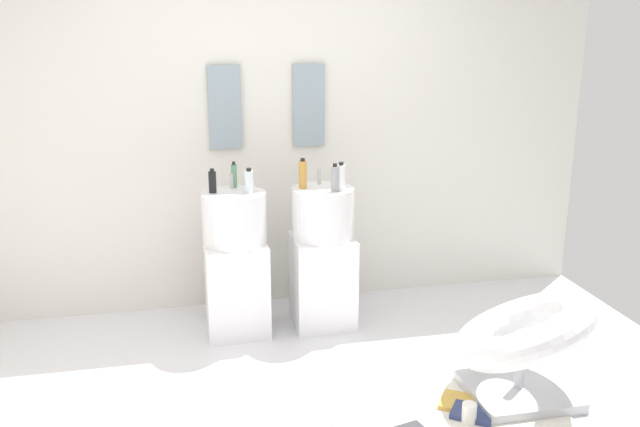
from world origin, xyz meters
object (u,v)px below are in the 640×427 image
object	(u,v)px
soap_bottle_amber	(303,174)
soap_bottle_grey	(335,179)
pedestal_sink_left	(236,263)
soap_bottle_white	(341,177)
magazine_navy	(473,413)
lounge_chair	(523,339)
soap_bottle_green	(234,176)
soap_bottle_clear	(249,181)
coffee_mug	(469,413)
soap_bottle_black	(212,182)
magazine_ochre	(468,404)
pedestal_sink_right	(323,256)

from	to	relation	value
soap_bottle_amber	soap_bottle_grey	xyz separation A→B (m)	(0.18, -0.13, -0.01)
pedestal_sink_left	soap_bottle_white	world-z (taller)	soap_bottle_white
pedestal_sink_left	magazine_navy	xyz separation A→B (m)	(1.10, -1.30, -0.46)
magazine_navy	lounge_chair	bearing A→B (deg)	58.59
soap_bottle_green	soap_bottle_clear	bearing A→B (deg)	-64.04
coffee_mug	soap_bottle_black	xyz separation A→B (m)	(-1.19, 1.38, 0.97)
magazine_ochre	soap_bottle_clear	size ratio (longest dim) A/B	1.80
soap_bottle_black	soap_bottle_white	size ratio (longest dim) A/B	0.84
magazine_ochre	soap_bottle_amber	xyz separation A→B (m)	(-0.66, 1.24, 1.03)
pedestal_sink_left	magazine_ochre	bearing A→B (deg)	-47.44
pedestal_sink_right	magazine_navy	xyz separation A→B (m)	(0.52, -1.30, -0.46)
soap_bottle_amber	soap_bottle_clear	size ratio (longest dim) A/B	1.25
magazine_navy	magazine_ochre	distance (m)	0.09
magazine_ochre	soap_bottle_black	world-z (taller)	soap_bottle_black
soap_bottle_green	soap_bottle_clear	xyz separation A→B (m)	(0.08, -0.16, -0.01)
pedestal_sink_left	lounge_chair	bearing A→B (deg)	-38.91
lounge_chair	soap_bottle_white	size ratio (longest dim) A/B	5.91
lounge_chair	magazine_navy	bearing A→B (deg)	-156.94
lounge_chair	soap_bottle_clear	world-z (taller)	soap_bottle_clear
soap_bottle_clear	soap_bottle_amber	bearing A→B (deg)	7.44
soap_bottle_white	coffee_mug	bearing A→B (deg)	-73.40
pedestal_sink_left	soap_bottle_amber	bearing A→B (deg)	3.19
soap_bottle_grey	soap_bottle_black	bearing A→B (deg)	170.39
soap_bottle_black	soap_bottle_white	bearing A→B (deg)	-8.08
pedestal_sink_left	soap_bottle_grey	bearing A→B (deg)	-9.24
soap_bottle_green	soap_bottle_clear	world-z (taller)	soap_bottle_green
lounge_chair	soap_bottle_grey	size ratio (longest dim) A/B	6.06
pedestal_sink_right	soap_bottle_grey	xyz separation A→B (m)	(0.06, -0.10, 0.56)
lounge_chair	soap_bottle_clear	distance (m)	1.89
magazine_navy	soap_bottle_grey	xyz separation A→B (m)	(-0.47, 1.20, 1.02)
magazine_ochre	soap_bottle_clear	distance (m)	1.86
soap_bottle_black	soap_bottle_grey	xyz separation A→B (m)	(0.76, -0.13, 0.01)
soap_bottle_grey	soap_bottle_clear	size ratio (longest dim) A/B	1.14
magazine_ochre	soap_bottle_white	world-z (taller)	soap_bottle_white
magazine_ochre	soap_bottle_green	world-z (taller)	soap_bottle_green
soap_bottle_white	pedestal_sink_right	bearing A→B (deg)	138.33
soap_bottle_clear	pedestal_sink_right	bearing A→B (deg)	2.49
magazine_ochre	soap_bottle_grey	size ratio (longest dim) A/B	1.58
magazine_navy	soap_bottle_white	bearing A→B (deg)	144.71
lounge_chair	soap_bottle_amber	distance (m)	1.69
lounge_chair	soap_bottle_grey	distance (m)	1.50
lounge_chair	soap_bottle_amber	xyz separation A→B (m)	(-0.98, 1.19, 0.70)
lounge_chair	soap_bottle_black	world-z (taller)	soap_bottle_black
magazine_navy	pedestal_sink_right	bearing A→B (deg)	147.37
soap_bottle_clear	magazine_navy	bearing A→B (deg)	-51.91
soap_bottle_grey	magazine_ochre	bearing A→B (deg)	-66.70
magazine_navy	soap_bottle_white	size ratio (longest dim) A/B	1.15
pedestal_sink_right	lounge_chair	size ratio (longest dim) A/B	0.96
lounge_chair	magazine_navy	distance (m)	0.49
soap_bottle_green	soap_bottle_amber	xyz separation A→B (m)	(0.43, -0.12, 0.01)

